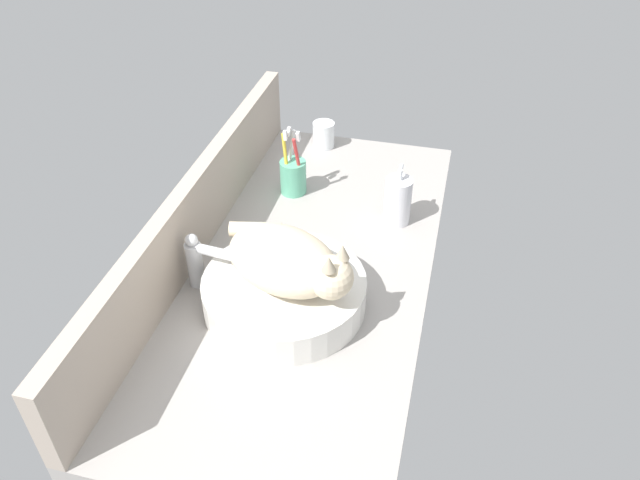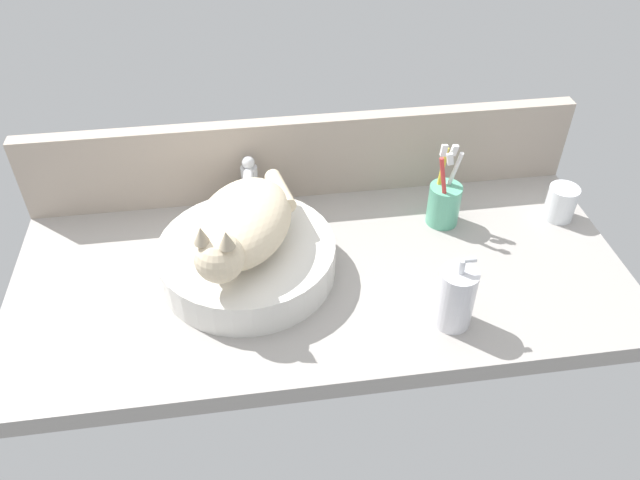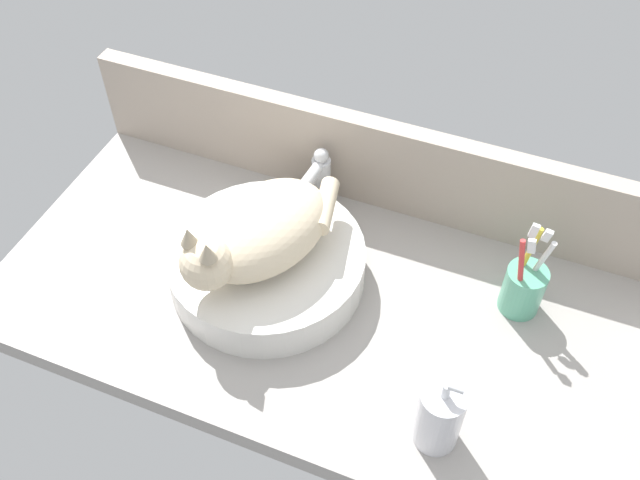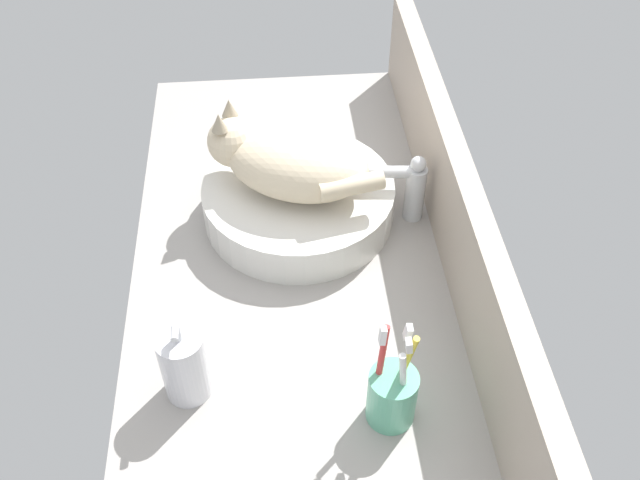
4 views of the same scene
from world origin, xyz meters
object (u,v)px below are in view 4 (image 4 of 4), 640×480
cat (290,159)px  toothbrush_cup (392,394)px  sink_basin (299,201)px  faucet (409,186)px  soap_dispenser (184,365)px

cat → toothbrush_cup: cat is taller
sink_basin → cat: (-0.45, -1.29, 9.31)cm
faucet → cat: bearing=-96.2°
cat → toothbrush_cup: bearing=15.1°
sink_basin → cat: cat is taller
sink_basin → cat: size_ratio=1.14×
sink_basin → faucet: 19.98cm
sink_basin → faucet: bearing=84.7°
sink_basin → cat: bearing=-109.2°
faucet → soap_dispenser: bearing=-48.1°
cat → faucet: bearing=83.8°
sink_basin → toothbrush_cup: (42.47, 10.25, 1.58)cm
soap_dispenser → sink_basin: bearing=152.9°
cat → soap_dispenser: 40.68cm
sink_basin → faucet: faucet is taller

